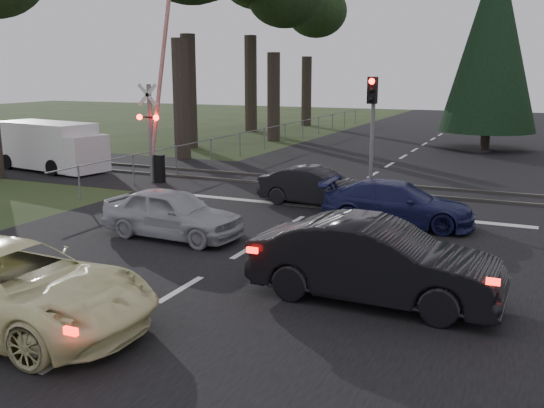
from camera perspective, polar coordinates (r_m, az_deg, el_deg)
The scene contains 17 objects.
ground at distance 12.39m, azimuth -8.59°, elevation -7.98°, with size 120.00×120.00×0.00m, color #2A3A1A.
road at distance 21.18m, azimuth 6.04°, elevation 0.68°, with size 14.00×100.00×0.01m, color black.
rail_corridor at distance 23.05m, azimuth 7.59°, elevation 1.60°, with size 120.00×8.00×0.01m, color black.
stop_line at distance 19.51m, azimuth 4.41°, elevation -0.29°, with size 13.00×0.35×0.00m, color silver.
rail_near at distance 22.29m, azimuth 7.00°, elevation 1.36°, with size 120.00×0.12×0.10m, color #59544C.
rail_far at distance 23.80m, azimuth 8.14°, elevation 2.03°, with size 120.00×0.12×0.10m, color #59544C.
crossing_signal at distance 23.91m, azimuth -10.94°, elevation 6.84°, with size 1.62×0.38×6.96m.
traffic_signal_center at distance 21.16m, azimuth 9.39°, elevation 8.23°, with size 0.32×0.48×4.10m.
euc_tree_e at distance 49.20m, azimuth 3.36°, elevation 18.49°, with size 6.00×6.00×13.20m.
conifer_tree at distance 35.90m, azimuth 20.06°, elevation 14.41°, with size 5.20×5.20×11.00m.
fence_left at distance 35.47m, azimuth 0.29°, elevation 5.47°, with size 0.10×36.00×1.20m, color slate, non-canonical shape.
cream_coupe at distance 11.21m, azimuth -23.42°, elevation -7.21°, with size 2.39×5.18×1.44m, color #F3F0AE.
dark_hatchback at distance 11.61m, azimuth 9.66°, elevation -5.37°, with size 1.64×4.71×1.55m, color black.
silver_car at distance 16.01m, azimuth -9.35°, elevation -0.88°, with size 1.54×3.84×1.31m, color #ADAFB5.
blue_sedan at distance 17.45m, azimuth 11.74°, elevation 0.01°, with size 1.74×4.27×1.24m, color #191D4C.
dark_car_far at distance 19.73m, azimuth 4.18°, elevation 1.65°, with size 1.30×3.72×1.23m, color black.
white_van at distance 28.22m, azimuth -19.94°, elevation 5.11°, with size 5.60×2.74×2.10m.
Camera 1 is at (6.34, -9.75, 4.29)m, focal length 40.00 mm.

